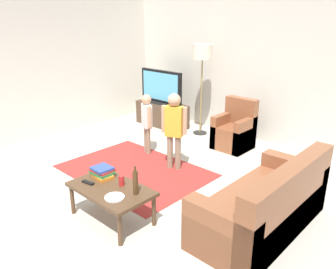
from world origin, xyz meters
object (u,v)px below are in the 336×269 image
Objects in this scene: tv at (161,87)px; bottle at (135,182)px; tv_remote at (88,182)px; soda_can at (121,181)px; child_center at (174,125)px; coffee_table at (111,191)px; plate at (115,197)px; couch at (268,208)px; floor_lamp at (202,57)px; book_stack at (102,172)px; tv_stand at (162,115)px; armchair at (235,132)px; child_near_tv at (147,118)px.

bottle is (2.41, -2.89, -0.28)m from tv.
bottle is at bearing 11.30° from tv_remote.
soda_can is (2.14, -2.87, -0.37)m from tv.
tv is 3.63m from tv_remote.
child_center reaches higher than coffee_table.
soda_can is 0.30m from plate.
tv_remote is (-1.72, -1.16, 0.14)m from couch.
bottle is 0.28m from soda_can.
plate is at bearing -136.48° from couch.
plate is (1.38, -3.29, -1.12)m from floor_lamp.
plate is (0.52, -0.22, -0.06)m from book_stack.
child_center is at bearing -40.71° from tv.
child_center is 5.48× the size of plate.
book_stack is (-1.74, -0.94, 0.19)m from couch.
armchair reaches higher than tv_stand.
book_stack reaches higher than coffee_table.
couch is (3.54, -1.95, -0.56)m from tv.
coffee_table is 2.98× the size of bottle.
child_center is 1.21× the size of coffee_table.
plate is at bearing -69.07° from child_center.
couch is 2.75m from child_near_tv.
floor_lamp is 3.58m from tv_remote.
armchair is at bearing 81.83° from child_center.
tv is 6.47× the size of tv_remote.
floor_lamp is (-2.60, 2.12, 1.25)m from couch.
floor_lamp is at bearing 88.39° from child_near_tv.
armchair is at bearing -11.48° from floor_lamp.
tv is 1.18m from floor_lamp.
tv_remote is (0.14, -1.67, -0.30)m from child_center.
coffee_table is (2.09, -3.01, 0.13)m from tv_stand.
soda_can is (-1.39, -0.92, 0.19)m from couch.
armchair is 1.63m from child_near_tv.
couch is 1.69m from plate.
floor_lamp reaches higher than plate.
bottle is 0.28m from plate.
plate is (0.64, -1.67, -0.30)m from child_center.
floor_lamp reaches higher than book_stack.
child_center is at bearing 94.85° from book_stack.
armchair is 2.68× the size of bottle.
couch is 1.49× the size of child_center.
floor_lamp reaches higher than coffee_table.
armchair is at bearing 98.00° from plate.
tv reaches higher than tv_remote.
floor_lamp is at bearing 96.10° from tv_remote.
bottle is at bearing -79.47° from armchair.
child_center is 1.81m from plate.
armchair is 1.57m from floor_lamp.
coffee_table is (1.16, -3.17, -1.17)m from floor_lamp.
tv is at bearing 124.99° from coffee_table.
child_near_tv is at bearing 133.20° from bottle.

